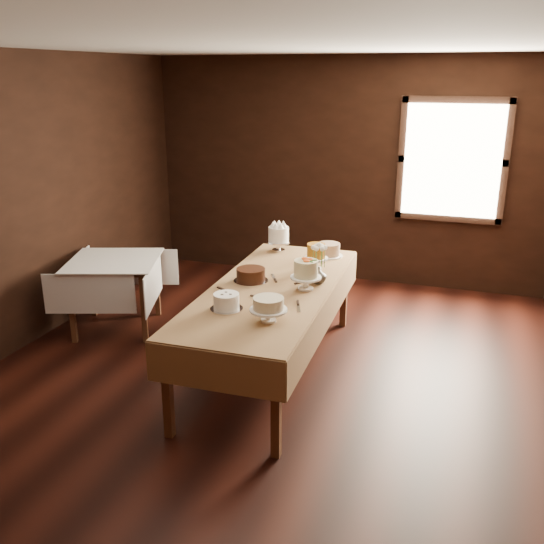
% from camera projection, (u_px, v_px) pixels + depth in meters
% --- Properties ---
extents(floor, '(5.00, 6.00, 0.01)m').
position_uv_depth(floor, '(265.00, 381.00, 5.31)').
color(floor, black).
rests_on(floor, ground).
extents(ceiling, '(5.00, 6.00, 0.01)m').
position_uv_depth(ceiling, '(263.00, 42.00, 4.42)').
color(ceiling, beige).
rests_on(ceiling, wall_back).
extents(wall_back, '(5.00, 0.02, 2.80)m').
position_uv_depth(wall_back, '(344.00, 172.00, 7.56)').
color(wall_back, black).
rests_on(wall_back, ground).
extents(wall_left, '(0.02, 6.00, 2.80)m').
position_uv_depth(wall_left, '(13.00, 206.00, 5.63)').
color(wall_left, black).
rests_on(wall_left, ground).
extents(window, '(1.10, 0.05, 1.30)m').
position_uv_depth(window, '(452.00, 161.00, 7.04)').
color(window, '#FFEABF').
rests_on(window, wall_back).
extents(display_table, '(1.08, 2.64, 0.81)m').
position_uv_depth(display_table, '(272.00, 294.00, 5.25)').
color(display_table, '#4A2D1C').
rests_on(display_table, ground).
extents(side_table, '(1.14, 1.14, 0.76)m').
position_uv_depth(side_table, '(114.00, 268.00, 6.20)').
color(side_table, '#4A2D1C').
rests_on(side_table, ground).
extents(cake_meringue, '(0.29, 0.29, 0.27)m').
position_uv_depth(cake_meringue, '(279.00, 240.00, 6.25)').
color(cake_meringue, silver).
rests_on(cake_meringue, display_table).
extents(cake_speckled, '(0.31, 0.31, 0.13)m').
position_uv_depth(cake_speckled, '(329.00, 250.00, 6.09)').
color(cake_speckled, white).
rests_on(cake_speckled, display_table).
extents(cake_caramel, '(0.24, 0.24, 0.26)m').
position_uv_depth(cake_caramel, '(316.00, 258.00, 5.66)').
color(cake_caramel, white).
rests_on(cake_caramel, display_table).
extents(cake_chocolate, '(0.36, 0.36, 0.12)m').
position_uv_depth(cake_chocolate, '(251.00, 275.00, 5.35)').
color(cake_chocolate, silver).
rests_on(cake_chocolate, display_table).
extents(cake_flowers, '(0.29, 0.29, 0.27)m').
position_uv_depth(cake_flowers, '(306.00, 276.00, 5.14)').
color(cake_flowers, white).
rests_on(cake_flowers, display_table).
extents(cake_swirl, '(0.26, 0.26, 0.13)m').
position_uv_depth(cake_swirl, '(226.00, 302.00, 4.72)').
color(cake_swirl, silver).
rests_on(cake_swirl, display_table).
extents(cake_cream, '(0.31, 0.31, 0.20)m').
position_uv_depth(cake_cream, '(268.00, 310.00, 4.48)').
color(cake_cream, white).
rests_on(cake_cream, display_table).
extents(cake_server_a, '(0.24, 0.06, 0.01)m').
position_uv_depth(cake_server_a, '(268.00, 299.00, 4.95)').
color(cake_server_a, silver).
rests_on(cake_server_a, display_table).
extents(cake_server_b, '(0.10, 0.23, 0.01)m').
position_uv_depth(cake_server_b, '(299.00, 308.00, 4.75)').
color(cake_server_b, silver).
rests_on(cake_server_b, display_table).
extents(cake_server_c, '(0.13, 0.22, 0.01)m').
position_uv_depth(cake_server_c, '(273.00, 276.00, 5.49)').
color(cake_server_c, silver).
rests_on(cake_server_c, display_table).
extents(cake_server_d, '(0.17, 0.20, 0.01)m').
position_uv_depth(cake_server_d, '(310.00, 281.00, 5.38)').
color(cake_server_d, silver).
rests_on(cake_server_d, display_table).
extents(cake_server_e, '(0.22, 0.14, 0.01)m').
position_uv_depth(cake_server_e, '(229.00, 292.00, 5.10)').
color(cake_server_e, silver).
rests_on(cake_server_e, display_table).
extents(flower_vase, '(0.19, 0.19, 0.15)m').
position_uv_depth(flower_vase, '(318.00, 275.00, 5.31)').
color(flower_vase, '#2D2823').
rests_on(flower_vase, display_table).
extents(flower_bouquet, '(0.14, 0.14, 0.20)m').
position_uv_depth(flower_bouquet, '(319.00, 254.00, 5.25)').
color(flower_bouquet, white).
rests_on(flower_bouquet, flower_vase).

